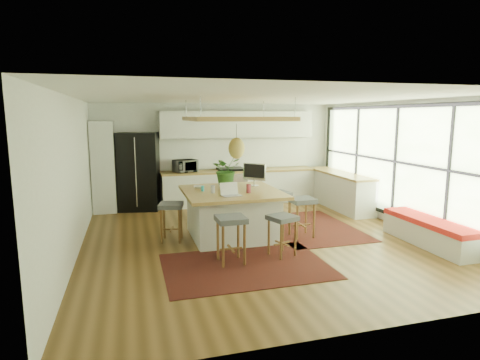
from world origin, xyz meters
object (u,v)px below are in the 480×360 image
object	(u,v)px
island	(232,214)
island_plant	(226,173)
stool_left_side	(171,223)
stool_right_back	(278,210)
monitor	(254,174)
stool_right_front	(302,219)
laptop	(231,190)
stool_near_left	(231,242)
microwave	(185,165)
fridge	(139,174)
stool_near_right	(282,236)

from	to	relation	value
island	island_plant	distance (m)	0.96
island	stool_left_side	bearing A→B (deg)	177.79
stool_right_back	monitor	xyz separation A→B (m)	(-0.56, -0.06, 0.83)
stool_right_front	laptop	bearing A→B (deg)	-174.80
stool_near_left	stool_left_side	distance (m)	1.64
stool_near_left	microwave	world-z (taller)	microwave
stool_right_back	fridge	bearing A→B (deg)	138.96
microwave	island	bearing A→B (deg)	-100.58
laptop	stool_near_right	bearing A→B (deg)	-56.36
monitor	stool_right_back	bearing A→B (deg)	51.48
island_plant	stool_right_front	bearing A→B (deg)	-38.63
stool_right_back	island_plant	xyz separation A→B (m)	(-1.10, 0.19, 0.84)
stool_right_back	monitor	distance (m)	1.01
island	stool_right_front	distance (m)	1.39
stool_left_side	stool_right_front	bearing A→B (deg)	-10.11
island	island_plant	xyz separation A→B (m)	(0.04, 0.62, 0.73)
island	stool_near_left	xyz separation A→B (m)	(-0.38, -1.39, -0.11)
stool_right_back	island	bearing A→B (deg)	-159.25
stool_near_left	stool_right_back	xyz separation A→B (m)	(1.52, 1.82, 0.00)
laptop	microwave	distance (m)	3.44
monitor	island_plant	world-z (taller)	island_plant
laptop	monitor	bearing A→B (deg)	42.67
monitor	stool_left_side	bearing A→B (deg)	-123.83
stool_near_left	stool_right_front	world-z (taller)	stool_right_front
island	stool_right_back	distance (m)	1.23
monitor	island_plant	xyz separation A→B (m)	(-0.54, 0.25, 0.01)
stool_near_right	microwave	bearing A→B (deg)	104.12
stool_near_left	island	bearing A→B (deg)	74.86
laptop	monitor	size ratio (longest dim) A/B	0.70
fridge	laptop	world-z (taller)	fridge
stool_right_back	microwave	distance (m)	3.05
stool_near_right	laptop	size ratio (longest dim) A/B	1.94
island	island_plant	bearing A→B (deg)	86.10
stool_right_front	monitor	distance (m)	1.36
fridge	stool_left_side	distance (m)	2.95
stool_left_side	microwave	size ratio (longest dim) A/B	1.28
stool_right_front	island_plant	distance (m)	1.84
microwave	island_plant	xyz separation A→B (m)	(0.55, -2.26, 0.07)
stool_near_left	stool_right_front	bearing A→B (deg)	30.21
stool_near_left	stool_right_front	distance (m)	1.96
laptop	monitor	distance (m)	1.17
fridge	island_plant	xyz separation A→B (m)	(1.73, -2.28, 0.27)
stool_near_right	stool_left_side	bearing A→B (deg)	142.20
fridge	laptop	distance (m)	3.77
monitor	island_plant	size ratio (longest dim) A/B	0.77
island	fridge	bearing A→B (deg)	120.24
island	stool_left_side	distance (m)	1.19
island	stool_left_side	world-z (taller)	island
stool_left_side	monitor	bearing A→B (deg)	10.59
fridge	monitor	world-z (taller)	fridge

